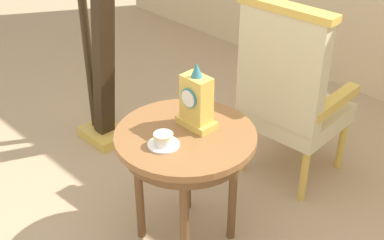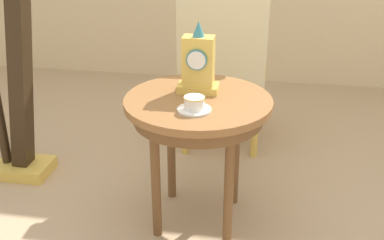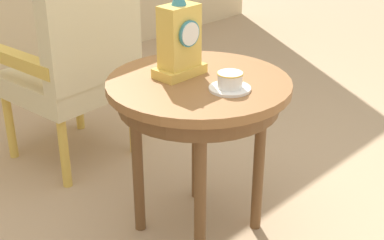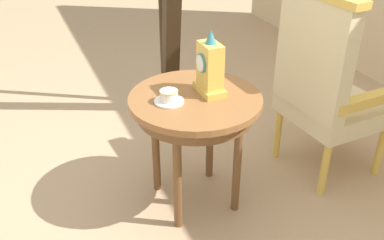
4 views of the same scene
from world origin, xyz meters
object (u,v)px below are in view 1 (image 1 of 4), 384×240
(mantel_clock, at_px, (196,101))
(side_table, at_px, (186,147))
(harp, at_px, (98,40))
(teacup_left, at_px, (163,140))
(armchair, at_px, (290,92))

(mantel_clock, bearing_deg, side_table, -80.85)
(mantel_clock, xyz_separation_m, harp, (-1.05, 0.17, -0.05))
(side_table, bearing_deg, teacup_left, -87.59)
(armchair, xyz_separation_m, harp, (-1.08, -0.54, 0.15))
(side_table, bearing_deg, armchair, 88.48)
(teacup_left, bearing_deg, armchair, 89.08)
(mantel_clock, height_order, armchair, armchair)
(side_table, xyz_separation_m, armchair, (0.02, 0.80, 0.01))
(side_table, xyz_separation_m, teacup_left, (0.01, -0.14, 0.11))
(harp, bearing_deg, armchair, 26.72)
(teacup_left, relative_size, mantel_clock, 0.44)
(teacup_left, bearing_deg, side_table, 92.41)
(side_table, xyz_separation_m, mantel_clock, (-0.01, 0.08, 0.22))
(teacup_left, distance_m, armchair, 0.95)
(mantel_clock, relative_size, armchair, 0.29)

